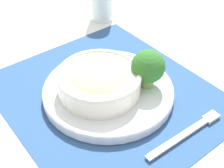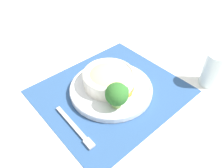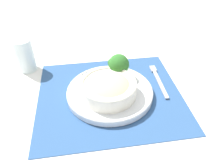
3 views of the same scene
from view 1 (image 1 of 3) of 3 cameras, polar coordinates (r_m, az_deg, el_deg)
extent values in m
plane|color=white|center=(0.67, -0.69, -2.11)|extent=(4.00, 4.00, 0.00)
cube|color=#2D5184|center=(0.67, -0.69, -1.98)|extent=(0.51, 0.47, 0.00)
cylinder|color=silver|center=(0.66, -0.69, -1.34)|extent=(0.28, 0.28, 0.02)
torus|color=silver|center=(0.66, -0.70, -0.81)|extent=(0.28, 0.28, 0.01)
cylinder|color=silver|center=(0.64, -2.34, 0.28)|extent=(0.17, 0.17, 0.04)
torus|color=silver|center=(0.62, -2.39, 1.84)|extent=(0.17, 0.17, 0.01)
ellipsoid|color=beige|center=(0.63, -2.37, 1.05)|extent=(0.14, 0.14, 0.05)
cylinder|color=#84AD5B|center=(0.66, 6.39, 0.61)|extent=(0.03, 0.03, 0.02)
sphere|color=#2D6B28|center=(0.64, 6.64, 3.21)|extent=(0.07, 0.07, 0.07)
sphere|color=#2D6B28|center=(0.65, 5.84, 4.64)|extent=(0.03, 0.03, 0.03)
sphere|color=#2D6B28|center=(0.63, 7.50, 2.50)|extent=(0.03, 0.03, 0.03)
cylinder|color=orange|center=(0.69, 1.69, 1.72)|extent=(0.05, 0.05, 0.01)
cylinder|color=orange|center=(0.69, 0.20, 2.10)|extent=(0.05, 0.05, 0.01)
cylinder|color=orange|center=(0.70, -1.39, 2.12)|extent=(0.05, 0.05, 0.01)
cylinder|color=orange|center=(0.69, -2.91, 1.77)|extent=(0.05, 0.05, 0.01)
cylinder|color=silver|center=(0.94, -1.86, 14.03)|extent=(0.06, 0.06, 0.07)
cube|color=#B7B7BC|center=(0.60, 12.98, -9.08)|extent=(0.04, 0.18, 0.01)
cube|color=#B7B7BC|center=(0.64, 17.63, -5.80)|extent=(0.02, 0.04, 0.01)
camera|label=2|loc=(0.70, 59.09, 30.17)|focal=35.00mm
camera|label=3|loc=(0.52, -71.24, 18.59)|focal=35.00mm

